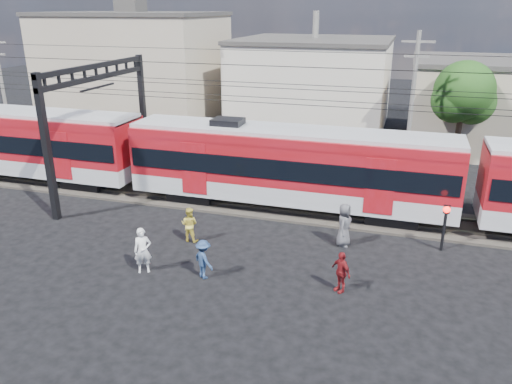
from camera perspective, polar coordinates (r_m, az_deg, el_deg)
ground at (r=18.81m, az=-3.63°, el=-10.70°), size 120.00×120.00×0.00m
track_bed at (r=25.63m, az=2.63°, el=-1.71°), size 70.00×3.40×0.12m
rail_near at (r=24.91m, az=2.20°, el=-2.08°), size 70.00×0.12×0.12m
rail_far at (r=26.26m, az=3.05°, el=-0.88°), size 70.00×0.12×0.12m
commuter_train at (r=24.68m, az=4.31°, el=3.15°), size 50.30×3.08×4.17m
catenary at (r=27.57m, az=-15.15°, el=10.19°), size 70.00×9.30×7.52m
building_west at (r=45.48m, az=-13.58°, el=13.51°), size 14.28×10.20×9.30m
building_midwest at (r=43.16m, az=6.58°, el=12.24°), size 12.24×12.24×7.30m
utility_pole_mid at (r=30.46m, az=17.38°, el=9.73°), size 1.80×0.24×8.50m
utility_pole_west at (r=40.57m, az=-26.99°, el=10.57°), size 1.80×0.24×8.00m
tree_near at (r=33.66m, az=22.96°, el=10.23°), size 3.82×3.64×6.72m
pedestrian_a at (r=19.77m, az=-12.82°, el=-6.54°), size 0.79×0.70×1.83m
pedestrian_b at (r=22.01m, az=-7.62°, el=-3.70°), size 0.77×0.60×1.56m
pedestrian_c at (r=19.05m, az=-6.01°, el=-7.65°), size 1.15×1.03×1.55m
pedestrian_d at (r=18.35m, az=9.67°, el=-8.98°), size 0.94×0.90×1.57m
pedestrian_e at (r=21.66m, az=10.04°, el=-3.73°), size 0.72×1.01×1.91m
crossing_signal at (r=22.16m, az=20.82°, el=-2.93°), size 0.30×0.30×2.06m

